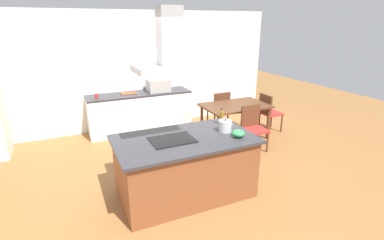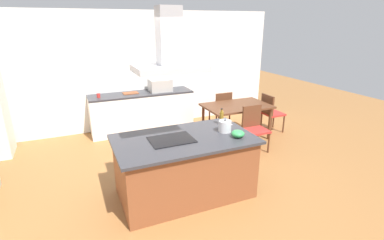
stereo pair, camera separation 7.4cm
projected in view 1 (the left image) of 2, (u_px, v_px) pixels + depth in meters
name	position (u px, v px, depth m)	size (l,w,h in m)	color
ground	(155.00, 154.00, 5.61)	(16.00, 16.00, 0.00)	#936033
wall_back	(130.00, 71.00, 6.68)	(7.20, 0.10, 2.70)	white
kitchen_island	(185.00, 166.00, 4.17)	(1.96, 1.13, 0.90)	brown
cooktop	(172.00, 140.00, 3.95)	(0.60, 0.44, 0.01)	black
tea_kettle	(225.00, 126.00, 4.24)	(0.24, 0.19, 0.19)	silver
olive_oil_bottle	(221.00, 117.00, 4.54)	(0.06, 0.06, 0.26)	olive
mixing_bowl	(238.00, 133.00, 4.05)	(0.19, 0.19, 0.10)	#33934C
back_counter	(141.00, 112.00, 6.69)	(2.35, 0.62, 0.90)	white
countertop_microwave	(158.00, 85.00, 6.67)	(0.50, 0.38, 0.28)	#B2AFAA
coffee_mug_red	(97.00, 96.00, 6.11)	(0.08, 0.08, 0.09)	red
cutting_board	(129.00, 93.00, 6.49)	(0.34, 0.24, 0.02)	brown
dining_table	(235.00, 109.00, 6.20)	(1.40, 0.90, 0.75)	#59331E
chair_facing_island	(253.00, 125.00, 5.68)	(0.42, 0.42, 0.89)	red
chair_facing_back_wall	(220.00, 108.00, 6.82)	(0.42, 0.42, 0.89)	red
chair_at_right_end	(269.00, 110.00, 6.61)	(0.42, 0.42, 0.89)	red
range_hood	(170.00, 51.00, 3.56)	(0.90, 0.55, 0.78)	#ADADB2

